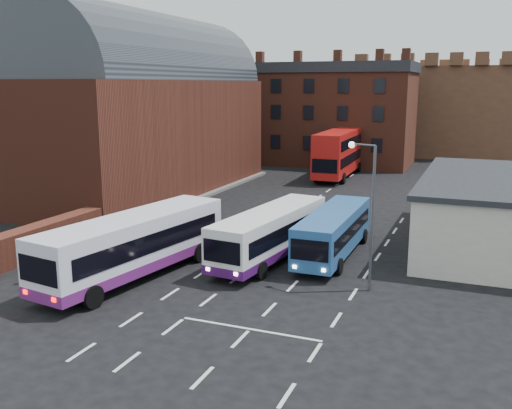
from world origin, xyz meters
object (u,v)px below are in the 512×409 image
at_px(pedestrian_beige, 76,266).
at_px(bus_white_outbound, 134,241).
at_px(bus_white_inbound, 271,231).
at_px(street_lamp, 368,203).
at_px(bus_blue, 334,230).
at_px(pedestrian_red, 34,266).
at_px(bus_red_double, 339,153).

bearing_deg(pedestrian_beige, bus_white_outbound, -152.65).
relative_size(bus_white_inbound, street_lamp, 1.48).
relative_size(bus_blue, street_lamp, 1.37).
distance_m(pedestrian_red, pedestrian_beige, 2.07).
xyz_separation_m(street_lamp, pedestrian_red, (-15.32, -5.25, -3.39)).
height_order(bus_blue, pedestrian_beige, bus_blue).
height_order(bus_white_outbound, bus_white_inbound, bus_white_outbound).
distance_m(bus_red_double, street_lamp, 34.03).
distance_m(street_lamp, pedestrian_beige, 14.52).
distance_m(bus_white_inbound, pedestrian_beige, 10.54).
bearing_deg(bus_blue, bus_white_inbound, 30.77).
distance_m(bus_white_inbound, pedestrian_red, 12.45).
relative_size(bus_white_outbound, bus_red_double, 0.97).
bearing_deg(pedestrian_red, bus_red_double, -110.67).
distance_m(bus_blue, pedestrian_beige, 14.11).
relative_size(bus_white_outbound, bus_white_inbound, 1.14).
bearing_deg(bus_white_inbound, bus_red_double, -76.64).
xyz_separation_m(bus_white_inbound, street_lamp, (5.92, -2.88, 2.61)).
distance_m(bus_white_outbound, bus_red_double, 35.24).
xyz_separation_m(bus_red_double, pedestrian_red, (-5.88, -37.90, -1.73)).
relative_size(bus_white_inbound, bus_blue, 1.08).
relative_size(bus_white_outbound, pedestrian_beige, 6.66).
distance_m(bus_red_double, pedestrian_beige, 37.43).
bearing_deg(bus_red_double, pedestrian_beige, 82.42).
distance_m(bus_white_inbound, bus_blue, 3.66).
height_order(pedestrian_red, pedestrian_beige, pedestrian_beige).
bearing_deg(pedestrian_red, bus_white_outbound, -158.02).
xyz_separation_m(bus_blue, bus_red_double, (-6.66, 27.88, 1.05)).
relative_size(bus_red_double, pedestrian_red, 7.04).
distance_m(bus_white_inbound, street_lamp, 7.08).
distance_m(bus_white_outbound, street_lamp, 11.79).
bearing_deg(bus_white_inbound, bus_blue, -142.48).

